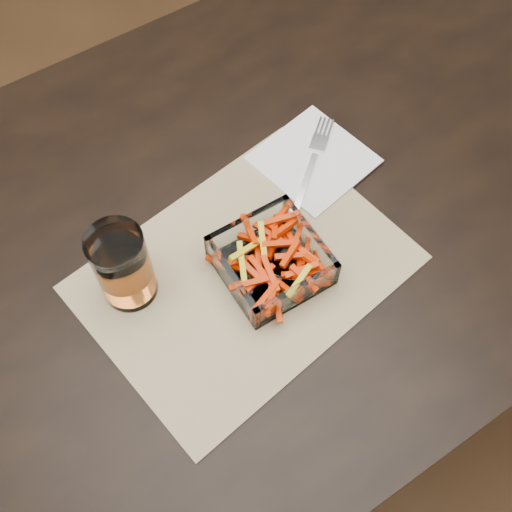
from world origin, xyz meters
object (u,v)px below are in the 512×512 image
object	(u,v)px
dining_table	(275,223)
tumbler	(123,268)
fork	(313,159)
glass_bowl	(271,262)

from	to	relation	value
dining_table	tumbler	xyz separation A→B (m)	(-0.27, -0.02, 0.15)
tumbler	fork	bearing A→B (deg)	6.56
dining_table	fork	world-z (taller)	fork
tumbler	fork	world-z (taller)	tumbler
glass_bowl	tumbler	bearing A→B (deg)	155.31
tumbler	fork	xyz separation A→B (m)	(0.35, 0.04, -0.06)
glass_bowl	fork	world-z (taller)	glass_bowl
tumbler	fork	distance (m)	0.36
glass_bowl	fork	distance (m)	0.21
glass_bowl	tumbler	size ratio (longest dim) A/B	1.06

